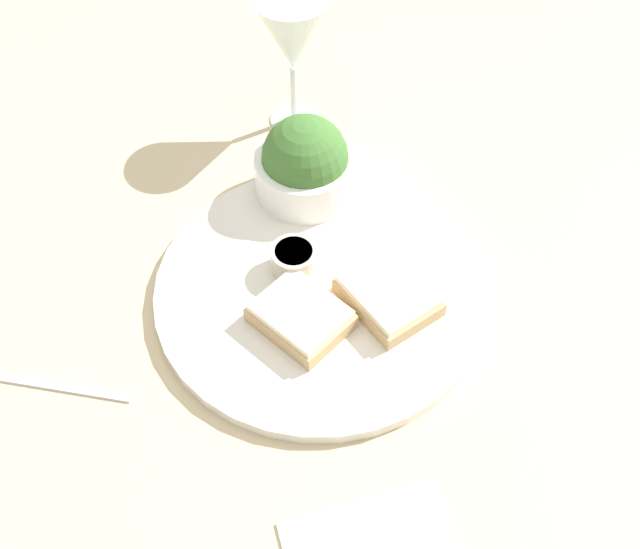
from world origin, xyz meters
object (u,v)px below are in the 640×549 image
salad_bowl (305,164)px  fork (44,384)px  wine_glass (292,37)px  cheese_toast_far (389,295)px  sauce_ramekin (294,259)px  cheese_toast_near (301,316)px

salad_bowl → fork: (0.03, -0.35, -0.05)m
salad_bowl → fork: salad_bowl is taller
wine_glass → fork: size_ratio=1.26×
cheese_toast_far → wine_glass: size_ratio=0.56×
sauce_ramekin → wine_glass: bearing=141.6°
salad_bowl → cheese_toast_near: 0.19m
cheese_toast_far → fork: 0.35m
cheese_toast_far → fork: bearing=-114.7°
salad_bowl → wine_glass: size_ratio=0.65×
fork → cheese_toast_far: bearing=65.3°
salad_bowl → wine_glass: (-0.11, 0.07, 0.07)m
sauce_ramekin → fork: 0.28m
wine_glass → fork: bearing=-70.9°
sauce_ramekin → wine_glass: wine_glass is taller
salad_bowl → cheese_toast_far: 0.18m
cheese_toast_near → cheese_toast_far: size_ratio=1.01×
cheese_toast_near → salad_bowl: bearing=139.6°
fork → salad_bowl: bearing=95.5°
salad_bowl → fork: bearing=-84.5°
cheese_toast_near → wine_glass: 0.34m
fork → sauce_ramekin: bearing=79.5°
fork → cheese_toast_near: bearing=64.8°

